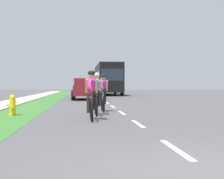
# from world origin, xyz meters

# --- Properties ---
(ground_plane) EXTENTS (120.00, 120.00, 0.00)m
(ground_plane) POSITION_xyz_m (0.00, 20.00, 0.00)
(ground_plane) COLOR #4C4C4F
(grass_verge) EXTENTS (1.91, 70.00, 0.01)m
(grass_verge) POSITION_xyz_m (-4.17, 20.00, 0.00)
(grass_verge) COLOR #38722D
(grass_verge) RESTS_ON ground_plane
(sidewalk_concrete) EXTENTS (1.86, 70.00, 0.10)m
(sidewalk_concrete) POSITION_xyz_m (-6.05, 20.00, 0.00)
(sidewalk_concrete) COLOR #B2ADA3
(sidewalk_concrete) RESTS_ON ground_plane
(lane_markings_center) EXTENTS (0.12, 54.07, 0.01)m
(lane_markings_center) POSITION_xyz_m (0.00, 24.00, 0.00)
(lane_markings_center) COLOR white
(lane_markings_center) RESTS_ON ground_plane
(fire_hydrant_yellow) EXTENTS (0.44, 0.38, 0.76)m
(fire_hydrant_yellow) POSITION_xyz_m (-4.17, 8.31, 0.37)
(fire_hydrant_yellow) COLOR yellow
(fire_hydrant_yellow) RESTS_ON ground_plane
(cyclist_lead) EXTENTS (0.42, 1.72, 1.58)m
(cyclist_lead) POSITION_xyz_m (-1.31, 6.45, 0.81)
(cyclist_lead) COLOR black
(cyclist_lead) RESTS_ON ground_plane
(cyclist_trailing) EXTENTS (0.42, 1.72, 1.58)m
(cyclist_trailing) POSITION_xyz_m (-1.08, 8.19, 0.81)
(cyclist_trailing) COLOR black
(cyclist_trailing) RESTS_ON ground_plane
(cyclist_distant) EXTENTS (0.42, 1.72, 1.58)m
(cyclist_distant) POSITION_xyz_m (-0.72, 9.79, 0.81)
(cyclist_distant) COLOR black
(cyclist_distant) RESTS_ON ground_plane
(pickup_maroon) EXTENTS (2.22, 5.10, 1.64)m
(pickup_maroon) POSITION_xyz_m (-1.25, 21.38, 0.83)
(pickup_maroon) COLOR maroon
(pickup_maroon) RESTS_ON ground_plane
(bus_black) EXTENTS (2.78, 11.60, 3.48)m
(bus_black) POSITION_xyz_m (1.44, 33.87, 1.98)
(bus_black) COLOR black
(bus_black) RESTS_ON ground_plane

